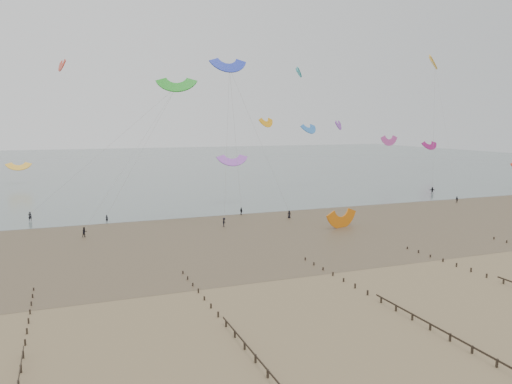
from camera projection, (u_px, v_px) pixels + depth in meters
ground at (321, 289)px, 59.58m from camera, size 500.00×500.00×0.00m
sea_and_shore at (209, 233)px, 89.84m from camera, size 500.00×665.00×0.03m
groynes at (468, 346)px, 43.39m from camera, size 72.16×50.16×1.00m
kitesurfer_lead at (107, 219)px, 99.70m from camera, size 0.66×0.59×1.50m
kitesurfers at (290, 209)px, 110.65m from camera, size 104.71×23.10×1.89m
grounded_kite at (342, 227)px, 94.82m from camera, size 8.15×7.21×3.74m
kites_airborne at (106, 117)px, 134.10m from camera, size 243.55×118.18×39.52m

